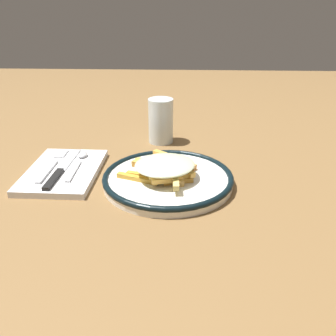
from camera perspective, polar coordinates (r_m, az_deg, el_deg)
The scene contains 8 objects.
ground_plane at distance 0.79m, azimuth -0.00°, elevation -2.50°, with size 2.60×2.60×0.00m, color brown.
plate at distance 0.78m, azimuth -0.00°, elevation -1.67°, with size 0.27×0.27×0.02m.
fries_heap at distance 0.77m, azimuth -0.53°, elevation 0.08°, with size 0.18×0.18×0.04m.
napkin at distance 0.86m, azimuth -15.68°, elevation -0.50°, with size 0.15×0.22×0.01m, color silver.
fork at distance 0.87m, azimuth -17.26°, elevation 0.42°, with size 0.02×0.18×0.00m.
knife at distance 0.84m, azimuth -16.17°, elevation -0.45°, with size 0.02×0.21×0.01m.
spoon at distance 0.88m, azimuth -13.41°, elevation 1.09°, with size 0.02×0.15×0.01m.
water_glass at distance 0.99m, azimuth -1.11°, elevation 7.23°, with size 0.07×0.07×0.12m, color silver.
Camera 1 is at (0.03, -0.70, 0.36)m, focal length 39.87 mm.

